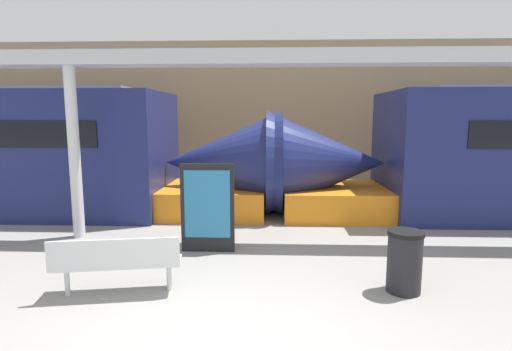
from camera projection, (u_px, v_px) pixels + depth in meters
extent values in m
cube|color=#9E8460|center=(257.00, 116.00, 13.64)|extent=(56.00, 0.20, 5.00)
cone|color=navy|center=(326.00, 163.00, 10.17)|extent=(3.01, 2.63, 2.63)
cube|color=orange|center=(336.00, 200.00, 10.30)|extent=(2.71, 2.46, 0.70)
cone|color=navy|center=(223.00, 162.00, 10.28)|extent=(3.01, 2.63, 2.63)
cube|color=orange|center=(213.00, 199.00, 10.43)|extent=(2.71, 2.46, 0.70)
cube|color=silver|center=(118.00, 263.00, 5.58)|extent=(1.78, 0.72, 0.04)
cube|color=silver|center=(114.00, 253.00, 5.35)|extent=(1.72, 0.32, 0.39)
cylinder|color=silver|center=(67.00, 281.00, 5.53)|extent=(0.07, 0.07, 0.42)
cylinder|color=silver|center=(169.00, 276.00, 5.70)|extent=(0.07, 0.07, 0.42)
cylinder|color=black|center=(404.00, 264.00, 5.64)|extent=(0.48, 0.48, 0.83)
cylinder|color=black|center=(406.00, 233.00, 5.57)|extent=(0.50, 0.50, 0.06)
cube|color=black|center=(208.00, 208.00, 7.28)|extent=(0.98, 0.06, 1.64)
cube|color=teal|center=(207.00, 204.00, 7.24)|extent=(0.83, 0.01, 1.24)
cylinder|color=silver|center=(74.00, 154.00, 8.06)|extent=(0.23, 0.23, 3.45)
cube|color=#B7B7BC|center=(68.00, 59.00, 7.79)|extent=(28.00, 0.60, 0.28)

